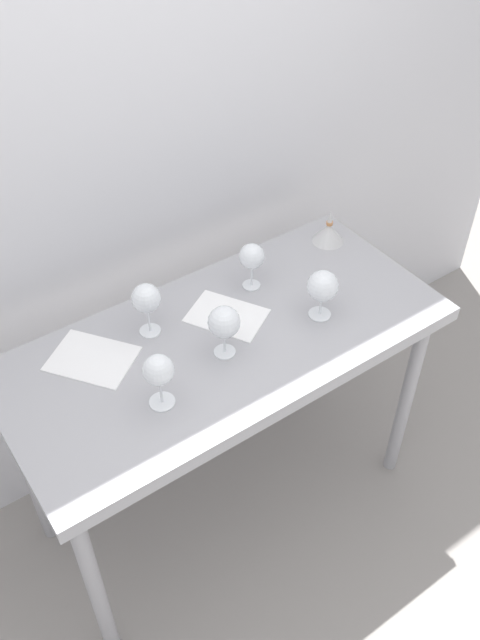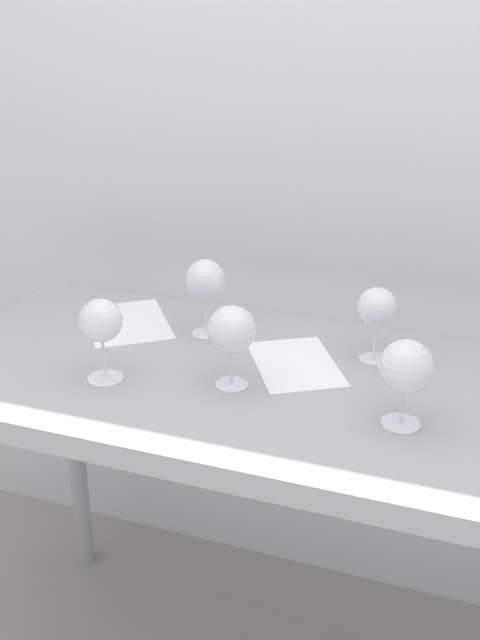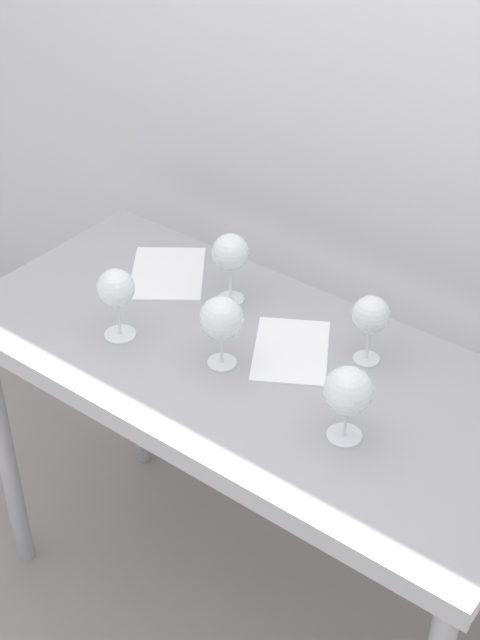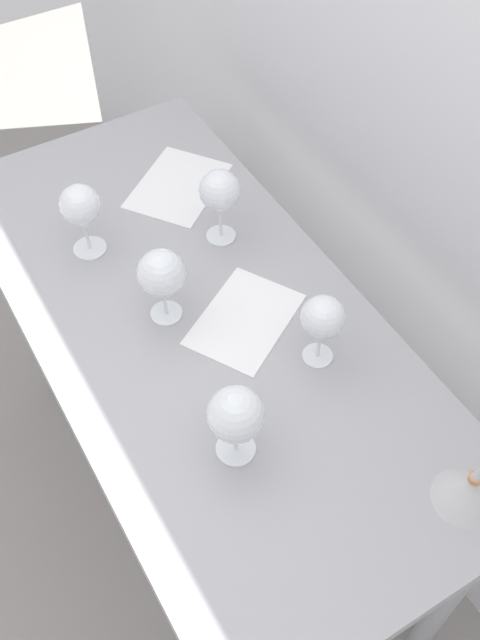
{
  "view_description": "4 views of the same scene",
  "coord_description": "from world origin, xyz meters",
  "px_view_note": "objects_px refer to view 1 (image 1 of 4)",
  "views": [
    {
      "loc": [
        -0.82,
        -1.25,
        2.35
      ],
      "look_at": [
        0.05,
        -0.02,
        0.95
      ],
      "focal_mm": 37.8,
      "sensor_mm": 36.0,
      "label": 1
    },
    {
      "loc": [
        0.42,
        -1.31,
        1.64
      ],
      "look_at": [
        -0.06,
        0.04,
        1.0
      ],
      "focal_mm": 42.12,
      "sensor_mm": 36.0,
      "label": 2
    },
    {
      "loc": [
        0.97,
        -1.3,
        2.17
      ],
      "look_at": [
        -0.02,
        -0.02,
        1.0
      ],
      "focal_mm": 51.34,
      "sensor_mm": 36.0,
      "label": 3
    },
    {
      "loc": [
        0.84,
        -0.4,
        2.05
      ],
      "look_at": [
        0.08,
        0.05,
        0.93
      ],
      "focal_mm": 40.2,
      "sensor_mm": 36.0,
      "label": 4
    }
  ],
  "objects_px": {
    "tasting_sheet_lower": "(92,359)",
    "wine_glass_near_left": "(159,372)",
    "wine_glass_far_right": "(252,257)",
    "wine_glass_far_left": "(146,299)",
    "tasting_sheet_upper": "(227,315)",
    "decanter_funnel": "(329,232)",
    "wine_glass_near_right": "(323,287)",
    "wine_glass_near_center": "(224,323)"
  },
  "relations": [
    {
      "from": "wine_glass_far_left",
      "to": "tasting_sheet_upper",
      "type": "distance_m",
      "value": 0.28
    },
    {
      "from": "wine_glass_far_right",
      "to": "wine_glass_near_right",
      "type": "xyz_separation_m",
      "value": [
        0.09,
        -0.24,
        -0.0
      ]
    },
    {
      "from": "wine_glass_near_center",
      "to": "tasting_sheet_lower",
      "type": "relative_size",
      "value": 0.71
    },
    {
      "from": "wine_glass_far_right",
      "to": "wine_glass_near_left",
      "type": "relative_size",
      "value": 0.94
    },
    {
      "from": "wine_glass_near_center",
      "to": "wine_glass_far_right",
      "type": "bearing_deg",
      "value": 39.9
    },
    {
      "from": "wine_glass_far_left",
      "to": "tasting_sheet_lower",
      "type": "bearing_deg",
      "value": -178.6
    },
    {
      "from": "wine_glass_near_center",
      "to": "tasting_sheet_lower",
      "type": "bearing_deg",
      "value": 149.0
    },
    {
      "from": "wine_glass_near_right",
      "to": "tasting_sheet_lower",
      "type": "height_order",
      "value": "wine_glass_near_right"
    },
    {
      "from": "tasting_sheet_lower",
      "to": "decanter_funnel",
      "type": "relative_size",
      "value": 1.92
    },
    {
      "from": "wine_glass_near_right",
      "to": "decanter_funnel",
      "type": "bearing_deg",
      "value": 45.89
    },
    {
      "from": "tasting_sheet_lower",
      "to": "wine_glass_near_right",
      "type": "bearing_deg",
      "value": -55.72
    },
    {
      "from": "wine_glass_near_left",
      "to": "wine_glass_far_left",
      "type": "relative_size",
      "value": 0.97
    },
    {
      "from": "tasting_sheet_lower",
      "to": "decanter_funnel",
      "type": "xyz_separation_m",
      "value": [
        0.96,
        0.05,
        0.04
      ]
    },
    {
      "from": "wine_glass_near_right",
      "to": "tasting_sheet_lower",
      "type": "bearing_deg",
      "value": 160.72
    },
    {
      "from": "wine_glass_near_left",
      "to": "tasting_sheet_lower",
      "type": "bearing_deg",
      "value": 107.99
    },
    {
      "from": "wine_glass_near_left",
      "to": "wine_glass_far_left",
      "type": "height_order",
      "value": "wine_glass_far_left"
    },
    {
      "from": "wine_glass_near_left",
      "to": "decanter_funnel",
      "type": "relative_size",
      "value": 1.38
    },
    {
      "from": "decanter_funnel",
      "to": "tasting_sheet_upper",
      "type": "bearing_deg",
      "value": -166.79
    },
    {
      "from": "wine_glass_far_right",
      "to": "wine_glass_near_left",
      "type": "bearing_deg",
      "value": -151.74
    },
    {
      "from": "wine_glass_near_right",
      "to": "tasting_sheet_upper",
      "type": "bearing_deg",
      "value": 146.1
    },
    {
      "from": "wine_glass_far_right",
      "to": "wine_glass_far_left",
      "type": "xyz_separation_m",
      "value": [
        -0.39,
        0.0,
        0.01
      ]
    },
    {
      "from": "wine_glass_far_left",
      "to": "decanter_funnel",
      "type": "xyz_separation_m",
      "value": [
        0.76,
        0.05,
        -0.09
      ]
    },
    {
      "from": "wine_glass_near_center",
      "to": "tasting_sheet_upper",
      "type": "xyz_separation_m",
      "value": [
        0.1,
        0.13,
        -0.12
      ]
    },
    {
      "from": "wine_glass_near_center",
      "to": "tasting_sheet_upper",
      "type": "height_order",
      "value": "wine_glass_near_center"
    },
    {
      "from": "wine_glass_near_center",
      "to": "wine_glass_far_right",
      "type": "height_order",
      "value": "wine_glass_near_center"
    },
    {
      "from": "wine_glass_near_right",
      "to": "decanter_funnel",
      "type": "relative_size",
      "value": 1.33
    },
    {
      "from": "wine_glass_near_center",
      "to": "wine_glass_near_left",
      "type": "xyz_separation_m",
      "value": [
        -0.25,
        -0.06,
        0.01
      ]
    },
    {
      "from": "tasting_sheet_lower",
      "to": "decanter_funnel",
      "type": "height_order",
      "value": "decanter_funnel"
    },
    {
      "from": "decanter_funnel",
      "to": "wine_glass_far_left",
      "type": "bearing_deg",
      "value": -176.55
    },
    {
      "from": "wine_glass_near_center",
      "to": "decanter_funnel",
      "type": "height_order",
      "value": "wine_glass_near_center"
    },
    {
      "from": "wine_glass_far_right",
      "to": "tasting_sheet_lower",
      "type": "relative_size",
      "value": 0.68
    },
    {
      "from": "wine_glass_far_right",
      "to": "tasting_sheet_lower",
      "type": "distance_m",
      "value": 0.6
    },
    {
      "from": "tasting_sheet_lower",
      "to": "wine_glass_near_left",
      "type": "bearing_deg",
      "value": -108.45
    },
    {
      "from": "wine_glass_far_right",
      "to": "wine_glass_near_left",
      "type": "distance_m",
      "value": 0.57
    },
    {
      "from": "wine_glass_far_left",
      "to": "wine_glass_far_right",
      "type": "bearing_deg",
      "value": -0.21
    },
    {
      "from": "wine_glass_far_left",
      "to": "tasting_sheet_lower",
      "type": "xyz_separation_m",
      "value": [
        -0.2,
        -0.0,
        -0.13
      ]
    },
    {
      "from": "wine_glass_near_left",
      "to": "tasting_sheet_lower",
      "type": "distance_m",
      "value": 0.31
    },
    {
      "from": "wine_glass_far_left",
      "to": "tasting_sheet_upper",
      "type": "relative_size",
      "value": 0.76
    },
    {
      "from": "wine_glass_far_right",
      "to": "decanter_funnel",
      "type": "height_order",
      "value": "wine_glass_far_right"
    },
    {
      "from": "wine_glass_far_right",
      "to": "tasting_sheet_lower",
      "type": "height_order",
      "value": "wine_glass_far_right"
    },
    {
      "from": "tasting_sheet_lower",
      "to": "decanter_funnel",
      "type": "distance_m",
      "value": 0.97
    },
    {
      "from": "wine_glass_near_left",
      "to": "wine_glass_near_right",
      "type": "height_order",
      "value": "wine_glass_near_left"
    }
  ]
}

